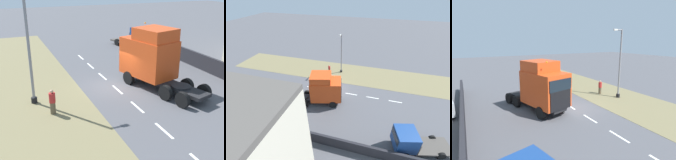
% 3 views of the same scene
% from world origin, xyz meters
% --- Properties ---
extents(ground_plane, '(120.00, 120.00, 0.00)m').
position_xyz_m(ground_plane, '(0.00, 0.00, 0.00)').
color(ground_plane, '#515156').
rests_on(ground_plane, ground).
extents(grass_verge, '(7.00, 44.00, 0.01)m').
position_xyz_m(grass_verge, '(-6.00, 0.00, 0.01)').
color(grass_verge, olive).
rests_on(grass_verge, ground).
extents(lane_markings, '(0.16, 21.00, 0.00)m').
position_xyz_m(lane_markings, '(0.00, -0.70, 0.00)').
color(lane_markings, white).
rests_on(lane_markings, ground).
extents(boundary_wall, '(0.25, 24.00, 1.39)m').
position_xyz_m(boundary_wall, '(9.00, 0.00, 0.69)').
color(boundary_wall, '#232328').
rests_on(boundary_wall, ground).
extents(lorry_cab, '(4.25, 7.56, 4.64)m').
position_xyz_m(lorry_cab, '(2.71, -0.82, 2.26)').
color(lorry_cab, black).
rests_on(lorry_cab, ground).
extents(lamp_post, '(1.32, 0.40, 7.32)m').
position_xyz_m(lamp_post, '(-6.03, -0.67, 3.30)').
color(lamp_post, black).
rests_on(lamp_post, ground).
extents(pedestrian, '(0.39, 0.39, 1.60)m').
position_xyz_m(pedestrian, '(-5.23, -2.73, 0.78)').
color(pedestrian, brown).
rests_on(pedestrian, ground).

